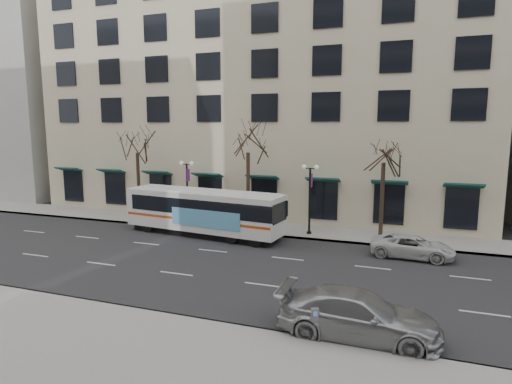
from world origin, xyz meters
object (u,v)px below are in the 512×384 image
at_px(tree_far_mid, 248,140).
at_px(city_bus, 204,211).
at_px(lamp_post_right, 310,196).
at_px(tree_far_right, 384,149).
at_px(silver_car, 358,315).
at_px(lamp_post_left, 187,189).
at_px(tree_far_left, 137,141).
at_px(white_pickup, 412,247).
at_px(pay_station, 315,317).

xyz_separation_m(tree_far_mid, city_bus, (-2.31, -3.01, -5.09)).
bearing_deg(city_bus, lamp_post_right, 25.08).
distance_m(tree_far_right, city_bus, 13.49).
relative_size(tree_far_mid, tree_far_right, 1.06).
distance_m(tree_far_right, silver_car, 15.99).
height_order(lamp_post_left, lamp_post_right, same).
height_order(tree_far_left, silver_car, tree_far_left).
bearing_deg(white_pickup, lamp_post_left, 83.03).
height_order(lamp_post_right, silver_car, lamp_post_right).
relative_size(tree_far_left, tree_far_right, 1.03).
height_order(tree_far_mid, silver_car, tree_far_mid).
relative_size(lamp_post_right, white_pickup, 1.06).
xyz_separation_m(lamp_post_left, silver_car, (15.09, -14.40, -2.06)).
distance_m(tree_far_mid, lamp_post_right, 6.41).
height_order(silver_car, white_pickup, silver_car).
bearing_deg(tree_far_right, tree_far_mid, 180.00).
xyz_separation_m(city_bus, white_pickup, (14.41, -0.66, -1.13)).
bearing_deg(pay_station, lamp_post_right, 78.70).
xyz_separation_m(tree_far_left, city_bus, (7.69, -3.01, -4.88)).
distance_m(tree_far_mid, lamp_post_left, 6.40).
relative_size(city_bus, white_pickup, 2.54).
relative_size(lamp_post_left, pay_station, 4.21).
bearing_deg(lamp_post_right, tree_far_mid, 173.17).
bearing_deg(lamp_post_left, tree_far_left, 173.17).
distance_m(city_bus, silver_car, 17.27).
bearing_deg(tree_far_mid, pay_station, -61.72).
distance_m(tree_far_right, lamp_post_right, 6.11).
relative_size(tree_far_right, silver_car, 1.32).
bearing_deg(silver_car, tree_far_left, 53.52).
bearing_deg(white_pickup, tree_far_left, 83.79).
xyz_separation_m(white_pickup, pay_station, (-3.44, -12.42, 0.36)).
distance_m(tree_far_right, lamp_post_left, 15.40).
xyz_separation_m(tree_far_right, silver_car, (0.09, -15.00, -5.54)).
bearing_deg(pay_station, lamp_post_left, 106.80).
distance_m(tree_far_mid, white_pickup, 14.09).
distance_m(tree_far_right, pay_station, 17.03).
relative_size(tree_far_mid, silver_car, 1.40).
xyz_separation_m(silver_car, pay_station, (-1.43, -1.10, 0.16)).
xyz_separation_m(tree_far_right, white_pickup, (2.10, -3.68, -5.74)).
bearing_deg(lamp_post_right, tree_far_right, 6.85).
bearing_deg(white_pickup, silver_car, 173.19).
bearing_deg(city_bus, white_pickup, 4.19).
bearing_deg(silver_car, white_pickup, -9.78).
height_order(tree_far_right, lamp_post_left, tree_far_right).
xyz_separation_m(tree_far_right, city_bus, (-12.31, -3.01, -4.61)).
height_order(lamp_post_right, city_bus, lamp_post_right).
relative_size(tree_far_mid, pay_station, 6.91).
bearing_deg(pay_station, city_bus, 105.41).
bearing_deg(pay_station, silver_car, 13.03).
bearing_deg(city_bus, tree_far_mid, 59.36).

